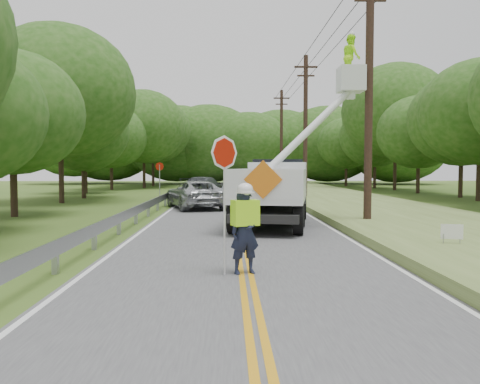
{
  "coord_description": "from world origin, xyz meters",
  "views": [
    {
      "loc": [
        -0.38,
        -9.29,
        2.3
      ],
      "look_at": [
        0.0,
        6.0,
        1.5
      ],
      "focal_mm": 35.84,
      "sensor_mm": 36.0,
      "label": 1
    }
  ],
  "objects": [
    {
      "name": "treeline_right",
      "position": [
        15.84,
        25.65,
        6.18
      ],
      "size": [
        11.34,
        53.25,
        12.43
      ],
      "color": "#332319",
      "rests_on": "ground"
    },
    {
      "name": "suv_darkgrey",
      "position": [
        -2.14,
        25.92,
        0.81
      ],
      "size": [
        3.46,
        5.79,
        1.57
      ],
      "primitive_type": "imported",
      "rotation": [
        0.0,
        0.0,
        2.89
      ],
      "color": "#3C4145",
      "rests_on": "road"
    },
    {
      "name": "guardrail",
      "position": [
        -4.02,
        14.91,
        0.55
      ],
      "size": [
        0.18,
        48.0,
        0.77
      ],
      "color": "#94969B",
      "rests_on": "ground"
    },
    {
      "name": "road",
      "position": [
        0.0,
        14.0,
        0.01
      ],
      "size": [
        7.2,
        96.0,
        0.03
      ],
      "color": "#444446",
      "rests_on": "ground"
    },
    {
      "name": "tall_grass_verge",
      "position": [
        7.1,
        14.0,
        0.15
      ],
      "size": [
        7.0,
        96.0,
        0.3
      ],
      "primitive_type": "cube",
      "color": "#566930",
      "rests_on": "ground"
    },
    {
      "name": "flagger",
      "position": [
        -0.03,
        0.85,
        1.07
      ],
      "size": [
        1.1,
        0.67,
        2.94
      ],
      "color": "#191E33",
      "rests_on": "road"
    },
    {
      "name": "suv_silver",
      "position": [
        -2.18,
        17.25,
        0.78
      ],
      "size": [
        4.04,
        5.96,
        1.52
      ],
      "primitive_type": "imported",
      "rotation": [
        0.0,
        0.0,
        3.45
      ],
      "color": "#A9ACAF",
      "rests_on": "road"
    },
    {
      "name": "ground",
      "position": [
        0.0,
        0.0,
        0.0
      ],
      "size": [
        140.0,
        140.0,
        0.0
      ],
      "primitive_type": "plane",
      "color": "#34521C",
      "rests_on": "ground"
    },
    {
      "name": "utility_poles",
      "position": [
        5.0,
        17.02,
        5.27
      ],
      "size": [
        1.6,
        43.3,
        10.0
      ],
      "color": "black",
      "rests_on": "ground"
    },
    {
      "name": "treeline_horizon",
      "position": [
        0.77,
        56.27,
        5.5
      ],
      "size": [
        56.2,
        14.29,
        10.58
      ],
      "color": "#1B480F",
      "rests_on": "ground"
    },
    {
      "name": "yard_sign",
      "position": [
        5.48,
        3.03,
        0.58
      ],
      "size": [
        0.54,
        0.17,
        0.8
      ],
      "color": "white",
      "rests_on": "ground"
    },
    {
      "name": "stop_sign_permanent",
      "position": [
        -4.89,
        22.31,
        1.74
      ],
      "size": [
        0.56,
        0.06,
        2.61
      ],
      "color": "#94969B",
      "rests_on": "ground"
    },
    {
      "name": "bucket_truck",
      "position": [
        1.77,
        10.51,
        1.64
      ],
      "size": [
        5.28,
        7.87,
        7.28
      ],
      "color": "black",
      "rests_on": "road"
    },
    {
      "name": "treeline_left",
      "position": [
        -10.38,
        29.75,
        6.04
      ],
      "size": [
        11.04,
        54.3,
        11.24
      ],
      "color": "#332319",
      "rests_on": "ground"
    }
  ]
}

